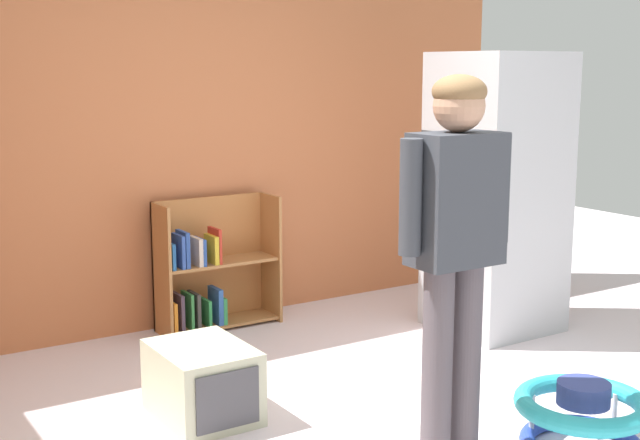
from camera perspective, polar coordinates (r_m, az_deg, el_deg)
name	(u,v)px	position (r m, az deg, el deg)	size (l,w,h in m)	color
back_wall	(175,120)	(5.58, -9.68, 6.59)	(5.20, 0.06, 2.70)	#C16C42
refrigerator	(496,193)	(5.58, 11.71, 1.77)	(0.73, 0.68, 1.78)	#B7BABF
bookshelf	(209,272)	(5.61, -7.40, -3.48)	(0.80, 0.28, 0.85)	#B07440
standing_person	(455,234)	(3.57, 9.03, -0.91)	(0.57, 0.22, 1.66)	#534B52
baby_walker	(582,417)	(4.05, 17.11, -12.48)	(0.60, 0.60, 0.32)	#2A45B0
pet_carrier	(203,382)	(4.25, -7.84, -10.68)	(0.42, 0.55, 0.36)	beige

